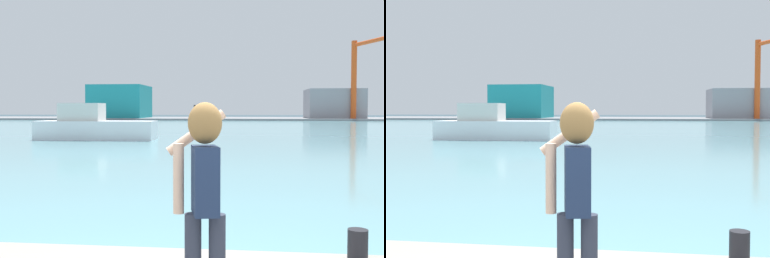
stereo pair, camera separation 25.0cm
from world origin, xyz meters
TOP-DOWN VIEW (x-y plane):
  - ground_plane at (0.00, 50.00)m, footprint 220.00×220.00m
  - harbor_water at (0.00, 52.00)m, footprint 140.00×100.00m
  - far_shore_dock at (0.00, 92.00)m, footprint 140.00×20.00m
  - person_photographer at (-0.08, 0.28)m, footprint 0.53×0.54m
  - harbor_bollard at (1.49, 1.73)m, footprint 0.22×0.22m
  - boat_moored at (-10.28, 27.96)m, footprint 8.24×2.72m
  - warehouse_left at (-25.39, 90.34)m, footprint 10.79×12.14m
  - warehouse_right at (17.37, 90.88)m, footprint 10.46×10.24m
  - port_crane at (20.62, 83.57)m, footprint 5.21×12.60m

SIDE VIEW (x-z plane):
  - ground_plane at x=0.00m, z-range 0.00..0.00m
  - harbor_water at x=0.00m, z-range 0.00..0.02m
  - far_shore_dock at x=0.00m, z-range 0.00..0.35m
  - harbor_bollard at x=1.49m, z-range 0.47..0.83m
  - boat_moored at x=-10.28m, z-range -0.34..2.19m
  - person_photographer at x=-0.08m, z-range 0.67..2.41m
  - warehouse_right at x=17.37m, z-range 0.35..5.98m
  - warehouse_left at x=-25.39m, z-range 0.35..6.92m
  - port_crane at x=20.62m, z-range 2.28..16.56m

